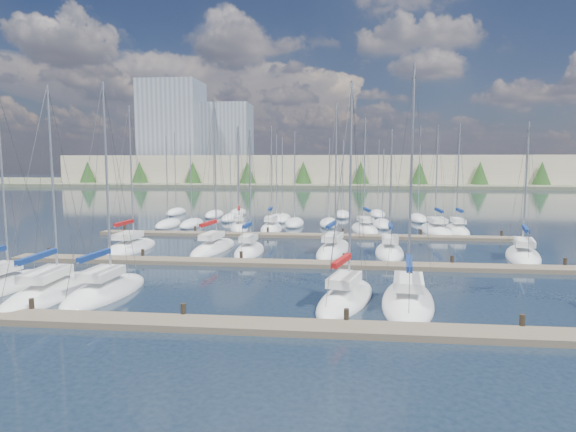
# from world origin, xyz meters

# --- Properties ---
(ground) EXTENTS (400.00, 400.00, 0.00)m
(ground) POSITION_xyz_m (0.00, 60.00, 0.00)
(ground) COLOR #1B2736
(ground) RESTS_ON ground
(dock_near) EXTENTS (44.00, 1.93, 1.10)m
(dock_near) POSITION_xyz_m (0.00, 2.01, 0.15)
(dock_near) COLOR #6B5E4C
(dock_near) RESTS_ON ground
(dock_mid) EXTENTS (44.00, 1.93, 1.10)m
(dock_mid) POSITION_xyz_m (0.00, 16.01, 0.15)
(dock_mid) COLOR #6B5E4C
(dock_mid) RESTS_ON ground
(dock_far) EXTENTS (44.00, 1.93, 1.10)m
(dock_far) POSITION_xyz_m (0.00, 30.01, 0.15)
(dock_far) COLOR #6B5E4C
(dock_far) RESTS_ON ground
(sailboat_j) EXTENTS (2.42, 6.54, 11.27)m
(sailboat_j) POSITION_xyz_m (-4.06, 20.64, 0.19)
(sailboat_j) COLOR white
(sailboat_j) RESTS_ON ground
(sailboat_n) EXTENTS (3.35, 7.13, 12.65)m
(sailboat_n) POSITION_xyz_m (-8.03, 35.19, 0.20)
(sailboat_n) COLOR white
(sailboat_n) RESTS_ON ground
(sailboat_k) EXTENTS (3.96, 9.26, 13.60)m
(sailboat_k) POSITION_xyz_m (3.12, 22.05, 0.19)
(sailboat_k) COLOR white
(sailboat_k) RESTS_ON ground
(sailboat_r) EXTENTS (2.48, 7.79, 12.80)m
(sailboat_r) POSITION_xyz_m (16.72, 35.49, 0.19)
(sailboat_r) COLOR white
(sailboat_r) RESTS_ON ground
(sailboat_q) EXTENTS (3.27, 8.86, 12.67)m
(sailboat_q) POSITION_xyz_m (14.43, 35.53, 0.17)
(sailboat_q) COLOR white
(sailboat_q) RESTS_ON ground
(sailboat_m) EXTENTS (4.64, 8.77, 11.76)m
(sailboat_m) POSITION_xyz_m (18.57, 21.05, 0.18)
(sailboat_m) COLOR white
(sailboat_m) RESTS_ON ground
(sailboat_l) EXTENTS (2.84, 7.41, 11.28)m
(sailboat_l) POSITION_xyz_m (7.87, 21.48, 0.18)
(sailboat_l) COLOR white
(sailboat_l) RESTS_ON ground
(sailboat_p) EXTENTS (3.81, 8.24, 13.49)m
(sailboat_p) POSITION_xyz_m (6.47, 35.41, 0.18)
(sailboat_p) COLOR white
(sailboat_p) RESTS_ON ground
(sailboat_o) EXTENTS (2.65, 6.66, 12.59)m
(sailboat_o) POSITION_xyz_m (-4.19, 34.73, 0.20)
(sailboat_o) COLOR white
(sailboat_o) RESTS_ON ground
(sailboat_c) EXTENTS (3.43, 8.01, 13.14)m
(sailboat_c) POSITION_xyz_m (-10.11, 6.98, 0.18)
(sailboat_c) COLOR white
(sailboat_c) RESTS_ON ground
(sailboat_b) EXTENTS (3.40, 9.64, 12.97)m
(sailboat_b) POSITION_xyz_m (-13.24, 6.52, 0.17)
(sailboat_b) COLOR white
(sailboat_b) RESTS_ON ground
(sailboat_d) EXTENTS (4.50, 8.21, 12.94)m
(sailboat_d) POSITION_xyz_m (4.02, 6.98, 0.19)
(sailboat_d) COLOR white
(sailboat_d) RESTS_ON ground
(sailboat_e) EXTENTS (3.92, 9.02, 13.81)m
(sailboat_e) POSITION_xyz_m (7.42, 6.89, 0.18)
(sailboat_e) COLOR white
(sailboat_e) RESTS_ON ground
(sailboat_i) EXTENTS (3.50, 8.74, 13.89)m
(sailboat_i) POSITION_xyz_m (-7.50, 21.72, 0.19)
(sailboat_i) COLOR white
(sailboat_i) RESTS_ON ground
(sailboat_h) EXTENTS (3.42, 8.15, 13.47)m
(sailboat_h) POSITION_xyz_m (-14.92, 21.06, 0.18)
(sailboat_h) COLOR white
(sailboat_h) RESTS_ON ground
(distant_boats) EXTENTS (36.93, 20.75, 13.30)m
(distant_boats) POSITION_xyz_m (-4.34, 43.76, 0.29)
(distant_boats) COLOR #9EA0A5
(distant_boats) RESTS_ON ground
(shoreline) EXTENTS (400.00, 60.00, 38.00)m
(shoreline) POSITION_xyz_m (-13.29, 149.77, 7.44)
(shoreline) COLOR #666B51
(shoreline) RESTS_ON ground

